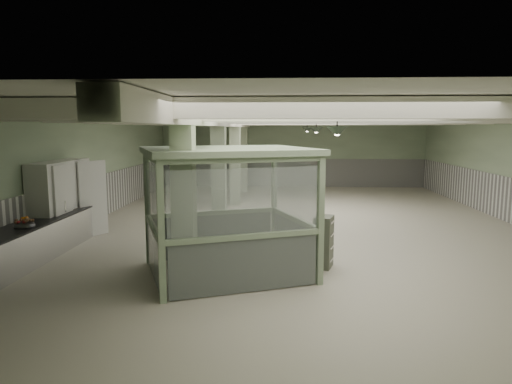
{
  "coord_description": "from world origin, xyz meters",
  "views": [
    {
      "loc": [
        -0.67,
        -14.53,
        3.12
      ],
      "look_at": [
        -1.35,
        -1.55,
        1.3
      ],
      "focal_mm": 32.0,
      "sensor_mm": 36.0,
      "label": 1
    }
  ],
  "objects_px": {
    "walkin_cooler": "(62,201)",
    "guard_booth": "(227,190)",
    "filing_cabinet": "(323,242)",
    "prep_counter": "(45,235)"
  },
  "relations": [
    {
      "from": "walkin_cooler",
      "to": "guard_booth",
      "type": "relative_size",
      "value": 0.6
    },
    {
      "from": "filing_cabinet",
      "to": "walkin_cooler",
      "type": "bearing_deg",
      "value": -178.66
    },
    {
      "from": "walkin_cooler",
      "to": "guard_booth",
      "type": "bearing_deg",
      "value": -27.23
    },
    {
      "from": "walkin_cooler",
      "to": "guard_booth",
      "type": "height_order",
      "value": "guard_booth"
    },
    {
      "from": "guard_booth",
      "to": "filing_cabinet",
      "type": "bearing_deg",
      "value": -7.28
    },
    {
      "from": "filing_cabinet",
      "to": "prep_counter",
      "type": "bearing_deg",
      "value": -169.45
    },
    {
      "from": "guard_booth",
      "to": "prep_counter",
      "type": "bearing_deg",
      "value": 143.03
    },
    {
      "from": "prep_counter",
      "to": "filing_cabinet",
      "type": "xyz_separation_m",
      "value": [
        6.86,
        -0.79,
        0.13
      ]
    },
    {
      "from": "filing_cabinet",
      "to": "guard_booth",
      "type": "bearing_deg",
      "value": -148.69
    },
    {
      "from": "walkin_cooler",
      "to": "prep_counter",
      "type": "bearing_deg",
      "value": -85.9
    }
  ]
}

